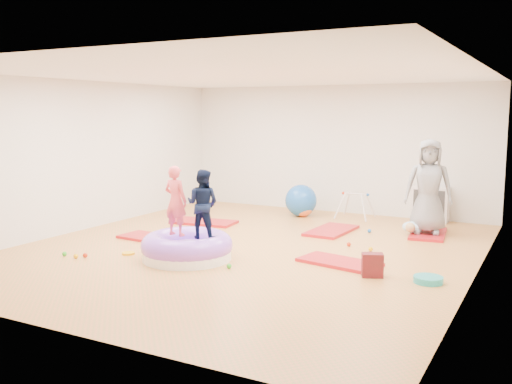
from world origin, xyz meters
The scene contains 19 objects.
room centered at (0.00, 0.00, 1.40)m, with size 7.01×8.01×2.81m.
gym_mat_front_left centered at (-1.84, -0.17, 0.02)m, with size 1.16×0.58×0.05m, color #B51713.
gym_mat_mid_left centered at (-1.81, 1.47, 0.03)m, with size 1.26×0.63×0.05m, color #B51713.
gym_mat_center_back centered at (0.75, 1.89, 0.03)m, with size 1.26×0.63×0.05m, color #B51713.
gym_mat_right centered at (1.65, -0.18, 0.02)m, with size 1.18×0.59×0.05m, color #B51713.
gym_mat_rear_right centered at (2.39, 2.46, 0.02)m, with size 1.18×0.59×0.05m, color #B51713.
inflatable_cushion centered at (-0.49, -1.01, 0.17)m, with size 1.39×1.39×0.44m.
child_pink centered at (-0.67, -1.02, 0.94)m, with size 0.39×0.26×1.07m, color #F65258.
child_navy centered at (-0.21, -0.99, 0.92)m, with size 0.50×0.39×1.03m, color black.
adult_caregiver centered at (2.38, 2.41, 0.90)m, with size 0.83×0.54×1.70m, color slate.
infant centered at (2.15, 2.25, 0.16)m, with size 0.36×0.37×0.21m.
ball_pit_balls centered at (-0.18, -0.36, 0.04)m, with size 4.17×4.01×0.07m.
exercise_ball_blue centered at (-0.42, 3.13, 0.34)m, with size 0.68×0.68×0.68m, color #1B57B1.
exercise_ball_orange centered at (-0.35, 3.09, 0.22)m, with size 0.44×0.44×0.44m, color orange.
infant_play_gym centered at (0.71, 3.36, 0.36)m, with size 0.71×0.67×0.54m.
cube_shelf centered at (2.16, 3.79, 0.36)m, with size 0.72×0.35×0.72m.
balance_disc centered at (2.99, -0.53, 0.04)m, with size 0.38×0.38×0.08m, color teal.
backpack centered at (2.27, -0.61, 0.16)m, with size 0.28×0.17×0.33m, color maroon.
yellow_toy centered at (-1.47, -1.20, 0.02)m, with size 0.20×0.20×0.03m, color #EDAA00.
Camera 1 is at (4.40, -7.95, 2.21)m, focal length 40.00 mm.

